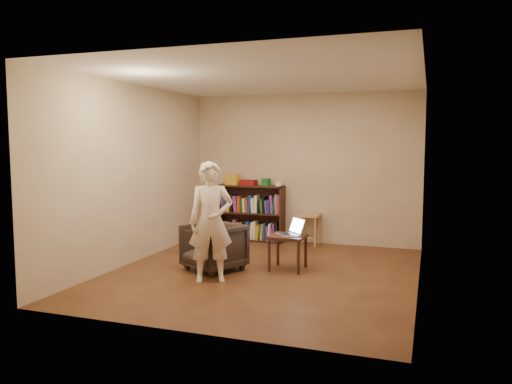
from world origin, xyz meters
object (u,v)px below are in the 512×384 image
(armchair, at_px, (214,247))
(laptop, at_px, (291,231))
(stool, at_px, (309,220))
(bookshelf, at_px, (251,216))
(person, at_px, (211,222))
(side_table, at_px, (288,241))

(armchair, distance_m, laptop, 1.09)
(stool, xyz_separation_m, laptop, (0.16, -1.72, 0.11))
(bookshelf, relative_size, armchair, 1.68)
(person, bearing_deg, laptop, 21.77)
(side_table, bearing_deg, bookshelf, 123.33)
(person, bearing_deg, side_table, 22.63)
(bookshelf, xyz_separation_m, laptop, (1.23, -1.79, 0.10))
(laptop, bearing_deg, side_table, -108.47)
(armchair, bearing_deg, side_table, 47.57)
(side_table, xyz_separation_m, laptop, (0.04, 0.02, 0.14))
(stool, height_order, armchair, armchair)
(stool, distance_m, person, 2.72)
(laptop, bearing_deg, stool, 140.86)
(armchair, distance_m, side_table, 1.03)
(bookshelf, height_order, laptop, bookshelf)
(stool, relative_size, armchair, 0.75)
(armchair, bearing_deg, person, -42.80)
(side_table, distance_m, laptop, 0.15)
(stool, xyz_separation_m, person, (-0.64, -2.63, 0.33))
(side_table, bearing_deg, laptop, 25.99)
(bookshelf, bearing_deg, person, -80.98)
(stool, distance_m, laptop, 1.73)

